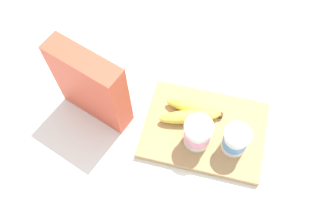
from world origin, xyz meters
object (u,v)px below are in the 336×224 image
cutting_board (206,130)px  yogurt_cup_back (199,134)px  yogurt_cup_front (237,141)px  banana_bunch (194,113)px  cereal_box (93,86)px

cutting_board → yogurt_cup_back: (0.01, 0.04, 0.06)m
cutting_board → yogurt_cup_back: bearing=70.7°
yogurt_cup_front → yogurt_cup_back: size_ratio=0.96×
yogurt_cup_back → yogurt_cup_front: bearing=-176.8°
cutting_board → banana_bunch: banana_bunch is taller
cereal_box → yogurt_cup_back: bearing=-168.9°
cutting_board → banana_bunch: (0.04, -0.03, 0.03)m
cereal_box → yogurt_cup_front: (-0.39, 0.04, -0.06)m
cutting_board → yogurt_cup_front: size_ratio=3.81×
yogurt_cup_front → banana_bunch: size_ratio=0.50×
yogurt_cup_front → yogurt_cup_back: (0.10, 0.01, 0.00)m
yogurt_cup_front → cutting_board: bearing=-23.4°
yogurt_cup_back → banana_bunch: yogurt_cup_back is taller
yogurt_cup_back → cutting_board: bearing=-109.3°
cutting_board → yogurt_cup_back: size_ratio=3.64×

